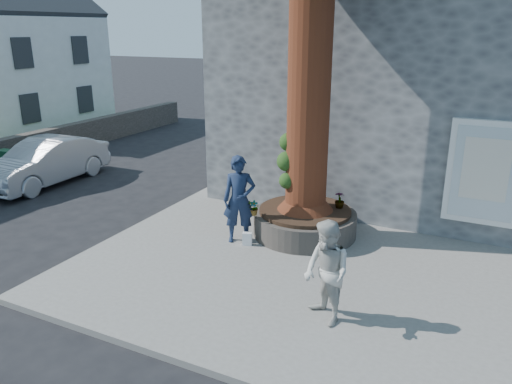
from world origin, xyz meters
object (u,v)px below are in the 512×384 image
at_px(man, 239,200).
at_px(woman, 327,273).
at_px(a_board_sign, 8,166).
at_px(car_silver, 45,162).
at_px(planter, 305,222).

relative_size(man, woman, 1.14).
bearing_deg(a_board_sign, car_silver, 9.40).
distance_m(man, a_board_sign, 8.77).
relative_size(man, a_board_sign, 1.91).
relative_size(man, car_silver, 0.46).
bearing_deg(car_silver, planter, -4.75).
relative_size(woman, a_board_sign, 1.68).
relative_size(planter, woman, 1.37).
bearing_deg(planter, car_silver, 176.86).
bearing_deg(woman, man, 179.98).
distance_m(man, car_silver, 7.60).
bearing_deg(a_board_sign, man, -13.86).
xyz_separation_m(planter, man, (-1.13, -0.98, 0.66)).
bearing_deg(planter, woman, -63.74).
distance_m(planter, a_board_sign, 9.82).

